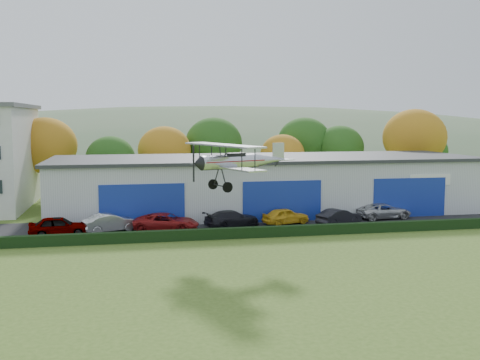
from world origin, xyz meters
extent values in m
plane|color=#415D1D|center=(0.00, 0.00, 0.00)|extent=(300.00, 300.00, 0.00)
cube|color=black|center=(3.00, 21.00, 0.03)|extent=(48.00, 9.00, 0.05)
cube|color=black|center=(3.00, 16.20, 0.40)|extent=(46.00, 0.60, 0.80)
cube|color=#B2B7BC|center=(5.00, 28.00, 2.50)|extent=(40.00, 12.00, 5.00)
cube|color=#2D3033|center=(5.00, 28.00, 5.15)|extent=(40.60, 12.60, 0.30)
cube|color=navy|center=(-7.00, 21.95, 1.80)|extent=(7.00, 0.12, 3.60)
cube|color=navy|center=(5.00, 21.95, 1.80)|extent=(7.00, 0.12, 3.60)
cube|color=navy|center=(17.00, 21.95, 1.80)|extent=(7.00, 0.12, 3.60)
cylinder|color=#3D2614|center=(-17.00, 40.00, 1.57)|extent=(0.36, 0.36, 3.15)
ellipsoid|color=#966512|center=(-17.00, 40.00, 6.03)|extent=(6.84, 6.84, 6.16)
cylinder|color=#3D2614|center=(-10.00, 38.00, 1.22)|extent=(0.36, 0.36, 2.45)
ellipsoid|color=#1E4C14|center=(-10.00, 38.00, 4.69)|extent=(5.32, 5.32, 4.79)
cylinder|color=#3D2614|center=(-4.00, 40.00, 1.40)|extent=(0.36, 0.36, 2.80)
ellipsoid|color=#966512|center=(-4.00, 40.00, 5.36)|extent=(6.08, 6.08, 5.47)
cylinder|color=#3D2614|center=(2.00, 42.00, 1.57)|extent=(0.36, 0.36, 3.15)
ellipsoid|color=#1E4C14|center=(2.00, 42.00, 6.03)|extent=(6.84, 6.84, 6.16)
cylinder|color=#3D2614|center=(10.00, 40.00, 1.22)|extent=(0.36, 0.36, 2.45)
ellipsoid|color=#966512|center=(10.00, 40.00, 4.69)|extent=(5.32, 5.32, 4.79)
cylinder|color=#3D2614|center=(18.00, 42.00, 1.40)|extent=(0.36, 0.36, 2.80)
ellipsoid|color=#1E4C14|center=(18.00, 42.00, 5.36)|extent=(6.08, 6.08, 5.47)
cylinder|color=#3D2614|center=(26.00, 38.00, 1.75)|extent=(0.36, 0.36, 3.50)
ellipsoid|color=#966512|center=(26.00, 38.00, 6.70)|extent=(7.60, 7.60, 6.84)
cylinder|color=#3D2614|center=(30.00, 42.00, 1.22)|extent=(0.36, 0.36, 2.45)
ellipsoid|color=#1E4C14|center=(30.00, 42.00, 4.69)|extent=(5.32, 5.32, 4.79)
cylinder|color=#3D2614|center=(14.00, 44.00, 1.57)|extent=(0.36, 0.36, 3.15)
ellipsoid|color=#1E4C14|center=(14.00, 44.00, 6.03)|extent=(6.84, 6.84, 6.16)
ellipsoid|color=#4C6642|center=(20.00, 140.00, -15.40)|extent=(320.00, 196.00, 56.00)
ellipsoid|color=#4C6642|center=(90.00, 140.00, -9.90)|extent=(240.00, 126.00, 36.00)
imported|color=gray|center=(-13.39, 19.51, 0.80)|extent=(4.54, 2.15, 1.50)
imported|color=silver|center=(-9.55, 20.28, 0.77)|extent=(4.66, 3.04, 1.45)
imported|color=maroon|center=(-5.18, 19.65, 0.77)|extent=(5.59, 3.62, 1.43)
imported|color=black|center=(0.25, 20.36, 0.74)|extent=(5.12, 3.43, 1.38)
imported|color=gold|center=(4.97, 20.74, 0.74)|extent=(4.30, 2.56, 1.37)
imported|color=black|center=(9.27, 19.50, 0.73)|extent=(4.36, 3.04, 1.36)
imported|color=silver|center=(14.33, 21.55, 0.73)|extent=(5.08, 2.64, 1.37)
cylinder|color=silver|center=(-1.53, 11.90, 6.12)|extent=(4.15, 2.34, 0.96)
cone|color=silver|center=(1.48, 13.03, 6.12)|extent=(2.54, 1.73, 0.96)
cone|color=black|center=(-3.68, 11.08, 6.12)|extent=(0.84, 1.09, 0.96)
cube|color=maroon|center=(-1.23, 12.01, 6.18)|extent=(4.55, 2.51, 0.06)
cube|color=black|center=(-1.03, 12.09, 6.57)|extent=(1.43, 1.05, 0.27)
cube|color=silver|center=(-1.73, 11.82, 5.80)|extent=(3.98, 7.68, 0.11)
cube|color=silver|center=(-1.93, 11.75, 7.25)|extent=(4.23, 8.12, 0.11)
cylinder|color=black|center=(-1.19, 9.05, 6.53)|extent=(0.08, 0.08, 1.39)
cylinder|color=black|center=(-0.29, 9.39, 6.53)|extent=(0.08, 0.08, 1.39)
cylinder|color=black|center=(-3.16, 14.25, 6.53)|extent=(0.08, 0.08, 1.39)
cylinder|color=black|center=(-2.26, 14.60, 6.53)|extent=(0.08, 0.08, 1.39)
cylinder|color=black|center=(-1.79, 11.40, 6.87)|extent=(0.14, 0.24, 0.80)
cylinder|color=black|center=(-2.06, 12.10, 6.87)|extent=(0.14, 0.24, 0.80)
cylinder|color=black|center=(-1.97, 11.24, 5.21)|extent=(0.33, 0.72, 1.31)
cylinder|color=black|center=(-2.29, 12.10, 5.21)|extent=(0.33, 0.72, 1.31)
cylinder|color=black|center=(-2.13, 11.67, 4.57)|extent=(0.79, 1.93, 0.07)
cylinder|color=black|center=(-1.79, 10.77, 4.57)|extent=(0.69, 0.38, 0.69)
cylinder|color=black|center=(-2.47, 12.57, 4.57)|extent=(0.69, 0.38, 0.69)
cylinder|color=black|center=(2.18, 13.30, 5.85)|extent=(0.39, 0.20, 0.45)
cube|color=silver|center=(2.18, 13.30, 6.18)|extent=(1.88, 2.94, 0.06)
cube|color=silver|center=(2.28, 13.33, 6.71)|extent=(0.92, 0.40, 1.18)
cube|color=black|center=(-3.95, 10.98, 6.12)|extent=(0.11, 0.14, 2.35)
camera|label=1|loc=(-7.95, -24.47, 9.01)|focal=41.86mm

